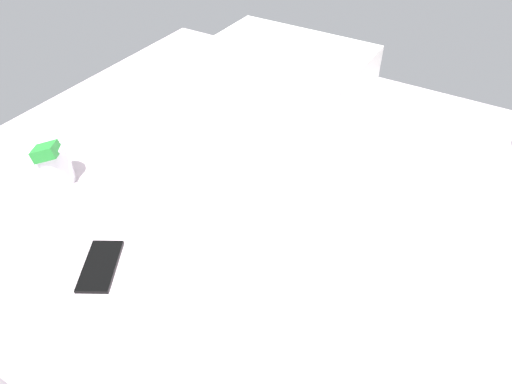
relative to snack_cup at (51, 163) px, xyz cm
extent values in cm
cube|color=silver|center=(54.66, 27.75, -14.99)|extent=(180.00, 140.00, 18.00)
cylinder|color=silver|center=(-0.05, 0.15, -0.49)|extent=(9.00, 9.00, 11.00)
cube|color=blue|center=(-0.31, -0.11, -2.05)|extent=(4.73, 4.85, 5.21)
cube|color=red|center=(-1.02, -0.11, 1.43)|extent=(6.85, 7.68, 5.38)
cube|color=#268C33|center=(1.83, -1.45, 4.92)|extent=(8.04, 7.41, 4.92)
cube|color=black|center=(30.38, -15.25, -5.59)|extent=(12.94, 15.52, 0.80)
cube|color=white|center=(25.32, 75.75, 0.51)|extent=(52.00, 36.00, 13.00)
camera|label=1|loc=(93.28, -55.97, 71.87)|focal=33.89mm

